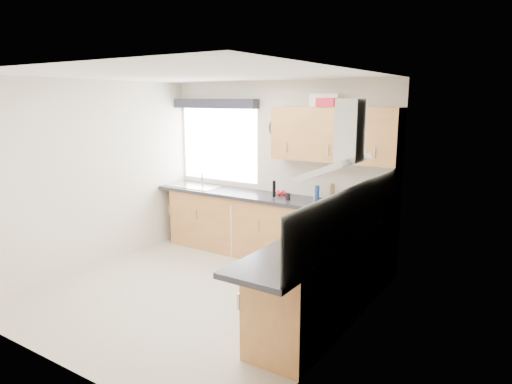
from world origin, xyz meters
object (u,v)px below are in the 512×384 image
Objects in this scene: extractor_hood at (342,149)px; washing_machine at (254,229)px; oven at (328,277)px; upper_cabinets at (335,134)px.

extractor_hood is 2.60m from washing_machine.
washing_machine is (-1.83, 1.22, -1.39)m from extractor_hood.
upper_cabinets is at bearing 112.54° from oven.
extractor_hood is at bearing -47.02° from washing_machine.
extractor_hood is at bearing -0.00° from oven.
washing_machine is at bearing -174.91° from upper_cabinets.
washing_machine is (-1.18, -0.10, -1.42)m from upper_cabinets.
oven is at bearing -67.46° from upper_cabinets.
oven is at bearing 180.00° from extractor_hood.
extractor_hood is at bearing -63.87° from upper_cabinets.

